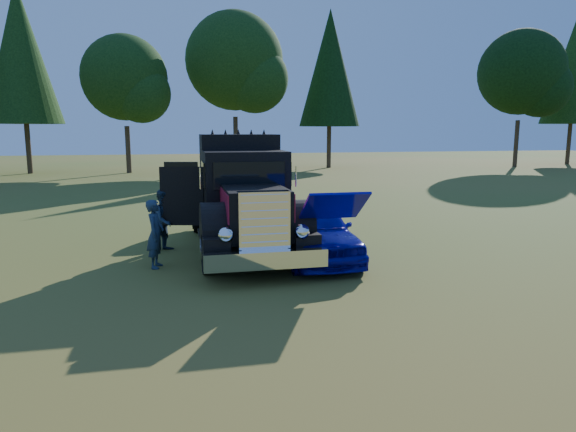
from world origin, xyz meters
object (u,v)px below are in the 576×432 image
at_px(spectator_near, 155,234).
at_px(spectator_far, 165,220).
at_px(hotrod_coupe, 312,230).
at_px(diamond_t_truck, 243,202).

height_order(spectator_near, spectator_far, spectator_far).
bearing_deg(spectator_far, spectator_near, -140.31).
bearing_deg(hotrod_coupe, spectator_far, 154.87).
relative_size(diamond_t_truck, hotrod_coupe, 1.69).
bearing_deg(spectator_near, hotrod_coupe, -79.10).
xyz_separation_m(diamond_t_truck, hotrod_coupe, (1.50, -1.33, -0.57)).
distance_m(hotrod_coupe, spectator_far, 3.87).
xyz_separation_m(diamond_t_truck, spectator_far, (-2.00, 0.31, -0.47)).
bearing_deg(diamond_t_truck, spectator_near, -148.78).
xyz_separation_m(hotrod_coupe, spectator_near, (-3.70, -0.00, 0.08)).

